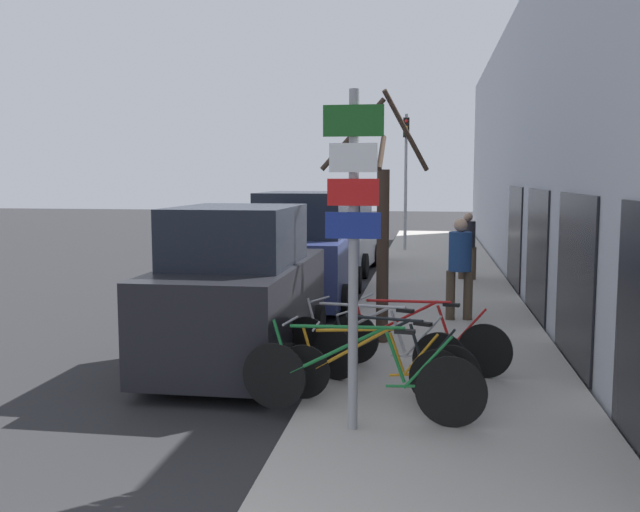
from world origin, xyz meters
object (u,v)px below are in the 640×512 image
object	(u,v)px
bicycle_1	(369,369)
signpost	(353,239)
parked_car_0	(240,293)
parked_car_2	(337,236)
bicycle_3	(371,347)
pedestrian_near	(468,241)
bicycle_4	(417,340)
traffic_light	(406,163)
parked_car_1	(305,253)
pedestrian_far	(460,261)
bicycle_0	(359,378)
street_tree	(382,235)
bicycle_2	(392,358)

from	to	relation	value
bicycle_1	signpost	bearing A→B (deg)	174.03
parked_car_0	parked_car_2	world-z (taller)	parked_car_0
bicycle_3	signpost	bearing A→B (deg)	-159.16
pedestrian_near	bicycle_1	bearing A→B (deg)	91.05
bicycle_4	bicycle_3	bearing A→B (deg)	148.11
traffic_light	bicycle_4	bearing A→B (deg)	-87.41
bicycle_1	parked_car_1	distance (m)	7.05
parked_car_2	pedestrian_far	bearing A→B (deg)	-63.40
bicycle_3	parked_car_2	distance (m)	11.04
bicycle_3	pedestrian_near	xyz separation A→B (m)	(1.58, 8.85, 0.52)
bicycle_0	street_tree	xyz separation A→B (m)	(-0.00, 3.41, 1.18)
bicycle_1	parked_car_0	world-z (taller)	parked_car_0
bicycle_0	parked_car_0	size ratio (longest dim) A/B	0.62
bicycle_2	parked_car_1	size ratio (longest dim) A/B	0.46
parked_car_1	parked_car_2	world-z (taller)	parked_car_1
bicycle_2	street_tree	size ratio (longest dim) A/B	0.53
parked_car_1	street_tree	xyz separation A→B (m)	(1.83, -3.89, 0.71)
traffic_light	bicycle_3	bearing A→B (deg)	-89.50
bicycle_2	parked_car_0	bearing A→B (deg)	81.88
signpost	bicycle_1	world-z (taller)	signpost
street_tree	traffic_light	size ratio (longest dim) A/B	0.82
bicycle_4	pedestrian_far	xyz separation A→B (m)	(0.65, 3.37, 0.61)
bicycle_2	bicycle_4	world-z (taller)	bicycle_4
bicycle_3	bicycle_4	xyz separation A→B (m)	(0.55, 0.52, -0.01)
bicycle_2	parked_car_2	world-z (taller)	parked_car_2
bicycle_1	pedestrian_near	bearing A→B (deg)	-9.15
parked_car_0	parked_car_2	size ratio (longest dim) A/B	0.98
bicycle_3	traffic_light	size ratio (longest dim) A/B	0.51
bicycle_3	parked_car_1	xyz separation A→B (m)	(-1.84, 5.93, 0.48)
pedestrian_near	traffic_light	distance (m)	7.24
parked_car_1	street_tree	bearing A→B (deg)	-65.27
parked_car_0	parked_car_1	size ratio (longest dim) A/B	0.96
traffic_light	street_tree	bearing A→B (deg)	-89.46
signpost	parked_car_0	bearing A→B (deg)	124.18
bicycle_1	traffic_light	size ratio (longest dim) A/B	0.46
pedestrian_far	bicycle_2	bearing A→B (deg)	70.42
bicycle_0	street_tree	bearing A→B (deg)	8.85
bicycle_0	bicycle_1	xyz separation A→B (m)	(0.06, 0.53, -0.05)
parked_car_0	parked_car_1	world-z (taller)	parked_car_1
bicycle_3	parked_car_1	size ratio (longest dim) A/B	0.53
pedestrian_near	bicycle_4	bearing A→B (deg)	92.93
signpost	pedestrian_far	xyz separation A→B (m)	(1.23, 5.59, -0.86)
parked_car_0	parked_car_1	bearing A→B (deg)	89.21
bicycle_1	parked_car_1	world-z (taller)	parked_car_1
bicycle_1	parked_car_2	distance (m)	11.88
bicycle_0	parked_car_2	distance (m)	12.39
pedestrian_near	street_tree	bearing A→B (deg)	86.87
bicycle_1	bicycle_4	size ratio (longest dim) A/B	0.90
bicycle_1	street_tree	size ratio (longest dim) A/B	0.56
bicycle_1	bicycle_3	distance (m)	0.84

